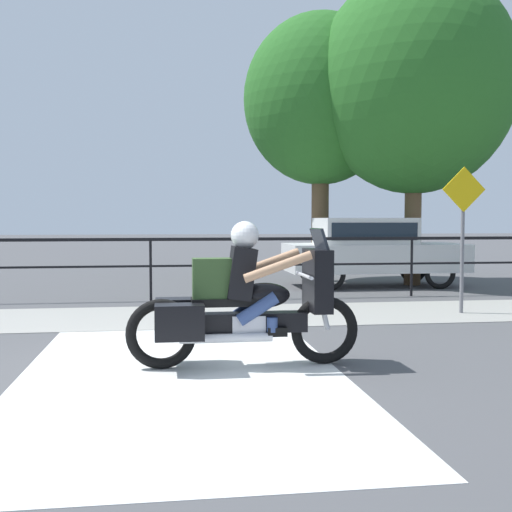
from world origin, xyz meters
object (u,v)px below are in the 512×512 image
(motorcycle, at_px, (244,302))
(tree_behind_car, at_px, (321,101))
(tree_behind_sign, at_px, (415,84))
(parked_car, at_px, (370,247))
(street_sign, at_px, (463,221))

(motorcycle, bearing_deg, tree_behind_car, 73.60)
(motorcycle, relative_size, tree_behind_sign, 0.34)
(motorcycle, xyz_separation_m, parked_car, (3.80, 7.47, 0.22))
(parked_car, bearing_deg, motorcycle, -113.28)
(parked_car, height_order, street_sign, street_sign)
(parked_car, height_order, tree_behind_car, tree_behind_car)
(parked_car, bearing_deg, tree_behind_sign, 15.53)
(tree_behind_sign, distance_m, tree_behind_car, 2.26)
(parked_car, relative_size, tree_behind_car, 0.61)
(motorcycle, xyz_separation_m, tree_behind_car, (2.97, 8.89, 3.73))
(parked_car, distance_m, tree_behind_sign, 3.89)
(tree_behind_sign, height_order, tree_behind_car, tree_behind_sign)
(street_sign, distance_m, tree_behind_car, 6.45)
(motorcycle, xyz_separation_m, tree_behind_sign, (4.88, 7.70, 3.95))
(street_sign, xyz_separation_m, tree_behind_sign, (0.95, 4.49, 3.14))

